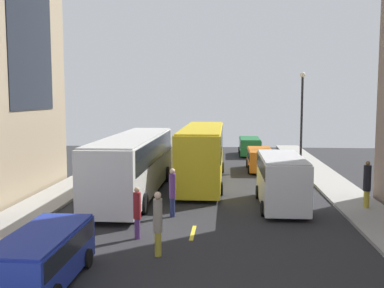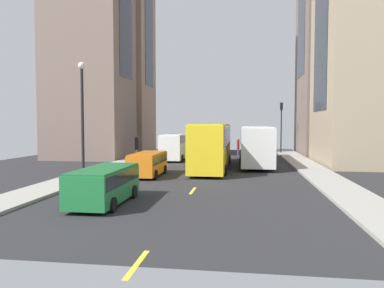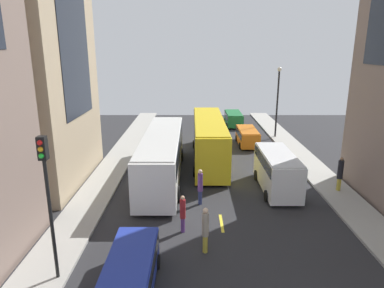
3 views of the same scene
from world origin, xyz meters
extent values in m
plane|color=#28282B|center=(0.00, 0.00, 0.00)|extent=(42.32, 42.32, 0.00)
cube|color=#9E9B93|center=(-7.97, 0.00, 0.07)|extent=(2.39, 44.00, 0.15)
cube|color=#9E9B93|center=(7.97, 0.00, 0.07)|extent=(2.39, 44.00, 0.15)
cube|color=yellow|center=(0.00, -21.00, 0.01)|extent=(0.16, 2.00, 0.01)
cube|color=yellow|center=(0.00, -10.50, 0.01)|extent=(0.16, 2.00, 0.01)
cube|color=yellow|center=(0.00, 0.00, 0.01)|extent=(0.16, 2.00, 0.01)
cube|color=yellow|center=(0.00, 10.50, 0.01)|extent=(0.16, 2.00, 0.01)
cube|color=yellow|center=(0.00, 21.00, 0.01)|extent=(0.16, 2.00, 0.01)
cube|color=tan|center=(-14.19, -3.99, 10.61)|extent=(9.66, 10.00, 21.21)
cube|color=#1E232D|center=(-14.19, -3.99, 10.61)|extent=(9.75, 5.50, 11.67)
cube|color=#937760|center=(14.36, -16.35, 18.74)|extent=(10.00, 7.14, 37.48)
cube|color=#1E232D|center=(14.36, -16.35, 18.74)|extent=(10.10, 3.93, 20.62)
cube|color=silver|center=(-3.79, -3.66, 1.77)|extent=(2.55, 12.96, 3.00)
cube|color=black|center=(-3.79, -3.66, 2.62)|extent=(2.60, 11.92, 1.20)
cube|color=beige|center=(-3.79, -3.66, 3.31)|extent=(2.45, 12.44, 0.08)
cylinder|color=black|center=(-4.96, 0.36, 0.50)|extent=(0.46, 1.00, 1.00)
cylinder|color=black|center=(-2.62, 0.36, 0.50)|extent=(0.46, 1.00, 1.00)
cylinder|color=black|center=(-4.96, -7.67, 0.50)|extent=(0.46, 1.00, 1.00)
cylinder|color=black|center=(-2.62, -7.67, 0.50)|extent=(0.46, 1.00, 1.00)
cube|color=yellow|center=(-0.20, 0.46, 1.86)|extent=(2.45, 12.19, 3.30)
cube|color=black|center=(-0.20, 0.46, 2.72)|extent=(2.50, 11.22, 1.48)
cube|color=gold|center=(-0.20, 0.46, 3.55)|extent=(2.35, 11.71, 0.08)
cylinder|color=black|center=(-1.32, 4.24, 0.38)|extent=(0.44, 0.76, 0.76)
cylinder|color=black|center=(0.93, 4.24, 0.38)|extent=(0.44, 0.76, 0.76)
cylinder|color=black|center=(-1.32, -3.32, 0.38)|extent=(0.44, 0.76, 0.76)
cylinder|color=black|center=(0.93, -3.32, 0.38)|extent=(0.44, 0.76, 0.76)
cube|color=white|center=(4.07, -5.85, 1.35)|extent=(2.05, 5.84, 2.30)
cube|color=black|center=(4.07, -5.85, 2.10)|extent=(2.09, 5.37, 0.69)
cube|color=silver|center=(4.07, -5.85, 2.54)|extent=(1.97, 5.61, 0.08)
cylinder|color=black|center=(3.13, -4.04, 0.36)|extent=(0.37, 0.72, 0.72)
cylinder|color=black|center=(5.01, -4.04, 0.36)|extent=(0.37, 0.72, 0.72)
cylinder|color=black|center=(3.13, -7.66, 0.36)|extent=(0.37, 0.72, 0.72)
cylinder|color=black|center=(5.01, -7.66, 0.36)|extent=(0.37, 0.72, 0.72)
cube|color=#2338AD|center=(-4.01, -15.89, 0.83)|extent=(1.78, 4.48, 1.33)
cube|color=black|center=(-4.01, -15.89, 1.17)|extent=(1.82, 4.12, 0.56)
cube|color=navy|center=(-4.01, -15.89, 1.54)|extent=(1.71, 4.30, 0.08)
cylinder|color=black|center=(-4.83, -14.50, 0.31)|extent=(0.32, 0.62, 0.62)
cylinder|color=black|center=(-3.19, -14.50, 0.31)|extent=(0.32, 0.62, 0.62)
cylinder|color=black|center=(-4.83, -17.28, 0.31)|extent=(0.32, 0.62, 0.62)
cylinder|color=black|center=(-3.19, -17.28, 0.31)|extent=(0.32, 0.62, 0.62)
cube|color=orange|center=(3.84, 5.38, 0.85)|extent=(1.76, 4.57, 1.36)
cube|color=black|center=(3.84, 5.38, 1.20)|extent=(1.80, 4.20, 0.57)
cube|color=#BE6115|center=(3.84, 5.38, 1.57)|extent=(1.69, 4.38, 0.08)
cylinder|color=black|center=(3.03, 6.79, 0.31)|extent=(0.32, 0.62, 0.62)
cylinder|color=black|center=(4.65, 6.79, 0.31)|extent=(0.32, 0.62, 0.62)
cylinder|color=black|center=(3.03, 3.96, 0.31)|extent=(0.32, 0.62, 0.62)
cylinder|color=black|center=(4.65, 3.96, 0.31)|extent=(0.32, 0.62, 0.62)
cube|color=#1E7238|center=(3.51, 14.26, 0.86)|extent=(1.85, 4.72, 1.38)
cube|color=black|center=(3.51, 14.26, 1.21)|extent=(1.89, 4.34, 0.58)
cube|color=#1A612F|center=(3.51, 14.26, 1.60)|extent=(1.78, 4.53, 0.08)
cylinder|color=black|center=(2.66, 15.72, 0.31)|extent=(0.33, 0.62, 0.62)
cylinder|color=black|center=(4.36, 15.72, 0.31)|extent=(0.33, 0.62, 0.62)
cylinder|color=black|center=(2.66, 12.79, 0.31)|extent=(0.33, 0.62, 0.62)
cylinder|color=black|center=(4.36, 12.79, 0.31)|extent=(0.33, 0.62, 0.62)
cylinder|color=navy|center=(-1.12, -8.08, 0.44)|extent=(0.24, 0.24, 0.87)
cylinder|color=#593372|center=(-1.12, -8.08, 1.44)|extent=(0.31, 0.31, 1.12)
sphere|color=beige|center=(-1.12, -8.08, 2.13)|extent=(0.25, 0.25, 0.25)
cylinder|color=gold|center=(8.11, -6.27, 0.57)|extent=(0.27, 0.27, 0.83)
cylinder|color=black|center=(8.11, -6.27, 1.60)|extent=(0.36, 0.36, 1.24)
sphere|color=#8C6647|center=(8.11, -6.27, 2.33)|extent=(0.22, 0.22, 0.22)
cylinder|color=gold|center=(-1.00, -13.27, 0.43)|extent=(0.24, 0.24, 0.86)
cylinder|color=gray|center=(-1.00, -13.27, 1.45)|extent=(0.31, 0.31, 1.16)
sphere|color=beige|center=(-1.00, -13.27, 2.15)|extent=(0.25, 0.25, 0.25)
cylinder|color=#593372|center=(-2.10, -11.40, 0.40)|extent=(0.22, 0.22, 0.80)
cylinder|color=maroon|center=(-2.10, -11.40, 1.31)|extent=(0.30, 0.30, 1.02)
sphere|color=tan|center=(-2.10, -11.40, 1.93)|extent=(0.21, 0.21, 0.21)
cylinder|color=black|center=(-7.17, -15.28, 2.70)|extent=(0.14, 0.14, 5.10)
cube|color=black|center=(-7.17, -15.28, 5.70)|extent=(0.32, 0.32, 0.90)
sphere|color=red|center=(-7.17, -15.46, 5.95)|extent=(0.20, 0.20, 0.20)
sphere|color=orange|center=(-7.17, -15.46, 5.70)|extent=(0.20, 0.20, 0.20)
sphere|color=green|center=(-7.17, -15.46, 5.45)|extent=(0.20, 0.20, 0.20)
cylinder|color=black|center=(7.27, 8.19, 3.59)|extent=(0.18, 0.18, 6.88)
sphere|color=silver|center=(7.27, 8.19, 7.21)|extent=(0.44, 0.44, 0.44)
camera|label=1|loc=(1.34, -28.38, 5.52)|focal=42.44mm
camera|label=2|loc=(-2.69, 29.98, 3.62)|focal=34.41mm
camera|label=3|loc=(-1.62, -27.55, 9.28)|focal=32.28mm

